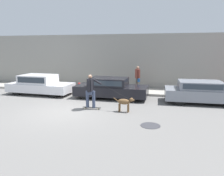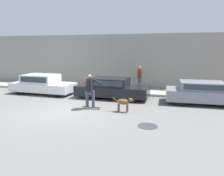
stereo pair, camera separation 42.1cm
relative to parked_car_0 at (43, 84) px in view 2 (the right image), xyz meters
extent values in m
plane|color=slate|center=(3.47, -3.35, -0.62)|extent=(36.00, 36.00, 0.00)
cube|color=gray|center=(3.47, 3.45, 1.39)|extent=(32.00, 0.30, 4.03)
cube|color=#A39E93|center=(3.47, 2.17, -0.55)|extent=(30.00, 2.21, 0.15)
cylinder|color=black|center=(1.38, 0.73, -0.30)|extent=(0.66, 0.21, 0.65)
cylinder|color=black|center=(1.34, -0.79, -0.30)|extent=(0.66, 0.21, 0.65)
cylinder|color=black|center=(-1.24, 0.79, -0.30)|extent=(0.66, 0.21, 0.65)
cylinder|color=black|center=(-1.27, -0.73, -0.30)|extent=(0.66, 0.21, 0.65)
cube|color=silver|center=(0.05, 0.00, -0.16)|extent=(4.26, 1.85, 0.54)
cube|color=silver|center=(-0.12, 0.00, 0.39)|extent=(2.22, 1.63, 0.55)
cube|color=#28333D|center=(-0.14, -0.79, 0.41)|extent=(1.92, 0.05, 0.35)
cylinder|color=black|center=(6.23, 0.75, -0.31)|extent=(0.63, 0.20, 0.63)
cylinder|color=black|center=(6.22, -0.77, -0.31)|extent=(0.63, 0.20, 0.63)
cylinder|color=black|center=(3.52, 0.77, -0.31)|extent=(0.63, 0.20, 0.63)
cylinder|color=black|center=(3.51, -0.75, -0.31)|extent=(0.63, 0.20, 0.63)
cube|color=black|center=(4.87, 0.00, -0.15)|extent=(4.38, 1.79, 0.58)
cube|color=black|center=(4.70, 0.00, 0.38)|extent=(2.25, 1.60, 0.48)
cube|color=#28333D|center=(4.69, -0.79, 0.40)|extent=(1.97, 0.03, 0.31)
cylinder|color=black|center=(8.79, 0.70, -0.29)|extent=(0.68, 0.23, 0.67)
cylinder|color=black|center=(8.85, -0.79, -0.29)|extent=(0.68, 0.23, 0.67)
cube|color=gray|center=(10.07, 0.00, -0.13)|extent=(4.11, 1.89, 0.59)
cube|color=gray|center=(9.91, -0.01, 0.39)|extent=(2.33, 1.65, 0.44)
cube|color=#28333D|center=(9.94, -0.79, 0.41)|extent=(1.99, 0.09, 0.28)
cylinder|color=brown|center=(6.39, -2.65, -0.43)|extent=(0.07, 0.07, 0.39)
cylinder|color=brown|center=(6.38, -2.80, -0.43)|extent=(0.07, 0.07, 0.39)
cylinder|color=brown|center=(5.96, -2.63, -0.43)|extent=(0.07, 0.07, 0.39)
cylinder|color=brown|center=(5.95, -2.78, -0.43)|extent=(0.07, 0.07, 0.39)
ellipsoid|color=brown|center=(6.17, -2.71, -0.12)|extent=(0.63, 0.30, 0.27)
sphere|color=brown|center=(6.54, -2.73, 0.00)|extent=(0.18, 0.18, 0.18)
cylinder|color=brown|center=(6.62, -2.73, -0.02)|extent=(0.11, 0.09, 0.08)
cylinder|color=brown|center=(5.77, -2.69, -0.04)|extent=(0.25, 0.05, 0.19)
cylinder|color=beige|center=(4.84, -2.54, -0.59)|extent=(0.07, 0.03, 0.07)
cylinder|color=beige|center=(4.85, -2.69, -0.59)|extent=(0.07, 0.03, 0.07)
cylinder|color=beige|center=(4.17, -2.56, -0.59)|extent=(0.07, 0.03, 0.07)
cylinder|color=beige|center=(4.18, -2.71, -0.59)|extent=(0.07, 0.03, 0.07)
cube|color=black|center=(4.51, -2.62, -0.55)|extent=(0.94, 0.16, 0.02)
cylinder|color=#38425B|center=(4.63, -2.62, -0.12)|extent=(0.16, 0.16, 0.84)
cylinder|color=#38425B|center=(4.30, -2.63, -0.12)|extent=(0.16, 0.16, 0.84)
cube|color=#38425B|center=(4.46, -2.62, 0.22)|extent=(0.21, 0.36, 0.17)
cube|color=black|center=(4.46, -2.62, 0.61)|extent=(0.24, 0.46, 0.61)
sphere|color=#997056|center=(4.46, -2.62, 1.01)|extent=(0.20, 0.20, 0.20)
cylinder|color=black|center=(4.47, -2.90, 0.58)|extent=(0.10, 0.10, 0.58)
cylinder|color=black|center=(4.72, -2.40, 0.75)|extent=(0.58, 0.20, 0.32)
cylinder|color=black|center=(5.76, -2.59, 0.30)|extent=(1.56, 0.30, 0.68)
cylinder|color=brown|center=(6.22, 2.01, -0.06)|extent=(0.16, 0.16, 0.84)
cylinder|color=brown|center=(6.15, 2.17, -0.06)|extent=(0.16, 0.16, 0.84)
cube|color=brown|center=(6.19, 2.09, 0.67)|extent=(0.39, 0.49, 0.61)
cylinder|color=brown|center=(6.30, 1.84, 0.69)|extent=(0.10, 0.10, 0.58)
cylinder|color=brown|center=(6.07, 2.33, 0.69)|extent=(0.10, 0.10, 0.58)
sphere|color=#997056|center=(6.19, 2.09, 1.08)|extent=(0.21, 0.21, 0.21)
cube|color=#1E569E|center=(6.30, 1.84, 0.28)|extent=(0.20, 0.28, 0.23)
cylinder|color=#38383D|center=(7.56, -4.34, -0.62)|extent=(0.78, 0.78, 0.01)
cylinder|color=red|center=(2.45, 0.82, -0.32)|extent=(0.17, 0.17, 0.61)
sphere|color=red|center=(2.45, 0.82, 0.03)|extent=(0.18, 0.18, 0.18)
camera|label=1|loc=(8.07, -12.65, 2.38)|focal=35.00mm
camera|label=2|loc=(8.48, -12.54, 2.38)|focal=35.00mm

